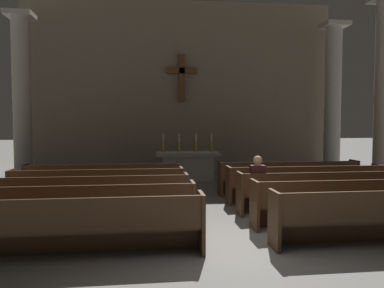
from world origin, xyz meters
name	(u,v)px	position (x,y,z in m)	size (l,w,h in m)	color
ground_plane	(238,250)	(0.00, 0.00, 0.00)	(80.00, 80.00, 0.00)	slate
pew_left_row_1	(70,227)	(-2.59, -0.04, 0.48)	(4.05, 0.50, 0.95)	#422B19
pew_left_row_2	(83,210)	(-2.59, 1.08, 0.48)	(4.05, 0.50, 0.95)	#422B19
pew_left_row_3	(92,197)	(-2.59, 2.19, 0.48)	(4.05, 0.50, 0.95)	#422B19
pew_left_row_4	(98,188)	(-2.59, 3.31, 0.48)	(4.05, 0.50, 0.95)	#422B19
pew_left_row_5	(103,181)	(-2.59, 4.43, 0.48)	(4.05, 0.50, 0.95)	#422B19
pew_right_row_2	(353,202)	(2.59, 1.08, 0.48)	(4.05, 0.50, 0.95)	#422B19
pew_right_row_3	(326,192)	(2.59, 2.19, 0.48)	(4.05, 0.50, 0.95)	#422B19
pew_right_row_4	(305,184)	(2.59, 3.31, 0.48)	(4.05, 0.50, 0.95)	#422B19
pew_right_row_5	(289,177)	(2.59, 4.43, 0.48)	(4.05, 0.50, 0.95)	#422B19
column_left_third	(22,100)	(-5.74, 8.03, 2.84)	(0.93, 0.93, 5.84)	#ADA89E
column_right_third	(333,102)	(5.74, 8.03, 2.84)	(0.93, 0.93, 5.84)	#ADA89E
altar	(188,165)	(0.00, 7.25, 0.53)	(2.20, 0.90, 1.01)	#A8A399
candlestick_outer_left	(163,146)	(-0.85, 7.25, 1.22)	(0.16, 0.16, 0.65)	#B79338
candlestick_inner_left	(179,146)	(-0.30, 7.25, 1.22)	(0.16, 0.16, 0.65)	#B79338
candlestick_inner_right	(196,146)	(0.30, 7.25, 1.22)	(0.16, 0.16, 0.65)	#B79338
candlestick_outer_right	(212,146)	(0.85, 7.25, 1.22)	(0.16, 0.16, 0.65)	#B79338
apse_with_cross	(181,87)	(0.00, 9.63, 3.49)	(12.47, 0.48, 6.97)	gray
lone_worshipper	(256,184)	(0.98, 2.23, 0.69)	(0.32, 0.43, 1.32)	#26262B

